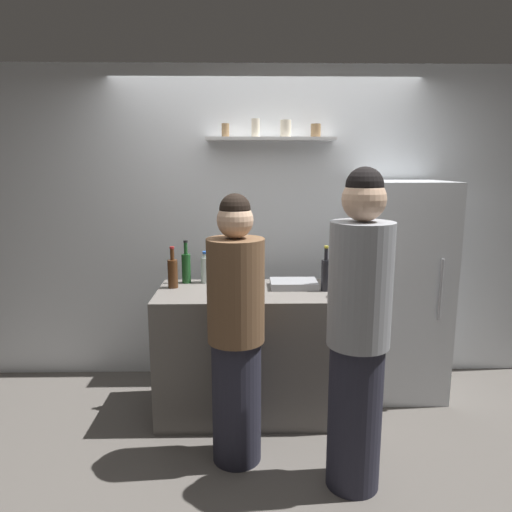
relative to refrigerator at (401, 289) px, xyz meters
name	(u,v)px	position (x,y,z in m)	size (l,w,h in m)	color
ground_plane	(272,450)	(-1.07, -0.85, -0.84)	(5.28, 5.28, 0.00)	#59544F
back_wall_assembly	(265,225)	(-1.07, 0.40, 0.46)	(4.80, 0.32, 2.60)	white
refrigerator	(401,289)	(0.00, 0.00, 0.00)	(0.63, 0.67, 1.69)	silver
counter	(256,351)	(-1.16, -0.33, -0.38)	(1.41, 0.66, 0.93)	#66605B
baking_pan	(294,284)	(-0.88, -0.25, 0.11)	(0.34, 0.24, 0.05)	gray
utensil_holder	(342,288)	(-0.58, -0.51, 0.15)	(0.09, 0.09, 0.21)	#B2B2B7
wine_bottle_amber_glass	(173,272)	(-1.76, -0.25, 0.20)	(0.07, 0.07, 0.30)	#472814
wine_bottle_green_glass	(186,267)	(-1.68, -0.10, 0.21)	(0.07, 0.07, 0.33)	#19471E
wine_bottle_dark_glass	(326,274)	(-0.66, -0.35, 0.21)	(0.06, 0.06, 0.32)	black
water_bottle_plastic	(206,269)	(-1.53, -0.10, 0.19)	(0.08, 0.08, 0.24)	silver
person_grey_hoodie	(358,335)	(-0.62, -1.18, 0.06)	(0.34, 0.34, 1.80)	#262633
person_brown_jacket	(236,334)	(-1.29, -0.92, -0.03)	(0.34, 0.34, 1.65)	#262633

